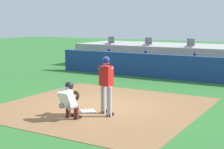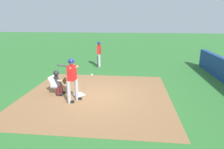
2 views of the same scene
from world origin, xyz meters
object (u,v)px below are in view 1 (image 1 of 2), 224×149
at_px(catcher_crouched, 70,99).
at_px(dugout_player_2, 194,65).
at_px(home_plate, 88,111).
at_px(stadium_seat_2, 190,45).
at_px(dugout_player_1, 145,62).
at_px(stadium_seat_0, 111,42).
at_px(stadium_seat_1, 148,43).
at_px(dugout_player_0, 108,59).
at_px(batter_at_plate, 106,82).

distance_m(catcher_crouched, dugout_player_2, 9.14).
distance_m(home_plate, stadium_seat_2, 10.29).
bearing_deg(catcher_crouched, dugout_player_1, 101.41).
bearing_deg(home_plate, dugout_player_2, 83.75).
relative_size(stadium_seat_0, stadium_seat_1, 1.00).
xyz_separation_m(dugout_player_0, stadium_seat_1, (1.54, 2.03, 0.86)).
bearing_deg(stadium_seat_0, dugout_player_0, -62.57).
distance_m(home_plate, dugout_player_2, 8.22).
distance_m(batter_at_plate, stadium_seat_1, 10.74).
distance_m(dugout_player_0, stadium_seat_0, 2.45).
relative_size(dugout_player_2, stadium_seat_2, 2.71).
height_order(dugout_player_1, dugout_player_2, same).
bearing_deg(home_plate, batter_at_plate, -2.58).
distance_m(dugout_player_0, stadium_seat_1, 2.70).
height_order(home_plate, dugout_player_0, dugout_player_0).
bearing_deg(catcher_crouched, batter_at_plate, 53.64).
height_order(home_plate, stadium_seat_2, stadium_seat_2).
bearing_deg(stadium_seat_0, home_plate, -62.94).
bearing_deg(dugout_player_2, dugout_player_0, 180.00).
relative_size(dugout_player_0, stadium_seat_0, 2.71).
relative_size(stadium_seat_0, stadium_seat_2, 1.00).
relative_size(home_plate, dugout_player_0, 0.34).
bearing_deg(home_plate, dugout_player_1, 102.62).
relative_size(dugout_player_1, stadium_seat_1, 2.71).
height_order(catcher_crouched, stadium_seat_2, stadium_seat_2).
distance_m(home_plate, stadium_seat_0, 11.53).
bearing_deg(dugout_player_1, catcher_crouched, -78.59).
bearing_deg(batter_at_plate, stadium_seat_2, 93.87).
distance_m(batter_at_plate, dugout_player_0, 9.50).
xyz_separation_m(batter_at_plate, catcher_crouched, (-0.68, -0.92, -0.43)).
height_order(dugout_player_0, stadium_seat_1, stadium_seat_1).
distance_m(batter_at_plate, dugout_player_2, 8.19).
bearing_deg(stadium_seat_1, batter_at_plate, -72.14).
xyz_separation_m(dugout_player_1, stadium_seat_1, (-0.78, 2.03, 0.86)).
distance_m(catcher_crouched, dugout_player_1, 9.28).
relative_size(dugout_player_1, stadium_seat_0, 2.71).
xyz_separation_m(stadium_seat_0, stadium_seat_1, (2.60, 0.00, 0.00)).
height_order(home_plate, dugout_player_2, dugout_player_2).
height_order(batter_at_plate, dugout_player_1, batter_at_plate).
height_order(batter_at_plate, catcher_crouched, batter_at_plate).
xyz_separation_m(batter_at_plate, dugout_player_2, (0.20, 8.18, -0.36)).
xyz_separation_m(batter_at_plate, dugout_player_1, (-2.51, 8.18, -0.36)).
distance_m(batter_at_plate, catcher_crouched, 1.22).
bearing_deg(stadium_seat_0, catcher_crouched, -64.91).
bearing_deg(stadium_seat_1, dugout_player_0, -127.19).
height_order(batter_at_plate, stadium_seat_0, stadium_seat_0).
relative_size(catcher_crouched, stadium_seat_2, 4.12).
bearing_deg(catcher_crouched, stadium_seat_1, 103.21).
bearing_deg(stadium_seat_2, stadium_seat_0, 180.00).
distance_m(dugout_player_1, stadium_seat_0, 4.04).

